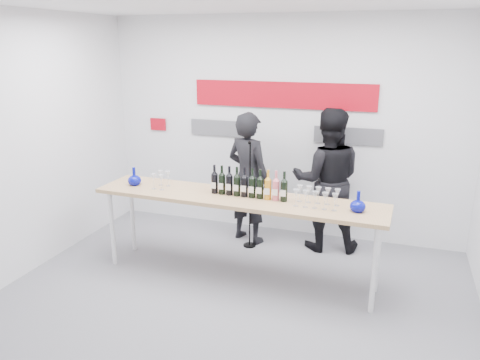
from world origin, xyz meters
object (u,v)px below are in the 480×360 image
object	(u,v)px
tasting_table	(237,203)
mic_stand	(250,215)
presenter_left	(248,178)
presenter_right	(327,180)

from	to	relation	value
tasting_table	mic_stand	distance (m)	0.99
presenter_left	tasting_table	bearing A→B (deg)	121.46
tasting_table	presenter_left	size ratio (longest dim) A/B	1.86
mic_stand	tasting_table	bearing A→B (deg)	-106.43
mic_stand	presenter_right	bearing A→B (deg)	-7.27
presenter_left	presenter_right	world-z (taller)	presenter_right
presenter_left	mic_stand	distance (m)	0.50
tasting_table	presenter_right	xyz separation A→B (m)	(0.82, 1.16, 0.02)
tasting_table	presenter_left	distance (m)	1.09
tasting_table	mic_stand	xyz separation A→B (m)	(-0.12, 0.86, -0.47)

